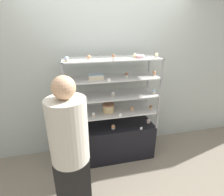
# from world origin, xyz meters

# --- Properties ---
(ground_plane) EXTENTS (20.00, 20.00, 0.00)m
(ground_plane) POSITION_xyz_m (0.00, 0.00, 0.00)
(ground_plane) COLOR gray
(back_wall) EXTENTS (8.00, 0.05, 2.60)m
(back_wall) POSITION_xyz_m (0.00, 0.37, 1.30)
(back_wall) COLOR #A8B2AD
(back_wall) RESTS_ON ground_plane
(display_base) EXTENTS (1.30, 0.44, 0.56)m
(display_base) POSITION_xyz_m (0.00, 0.00, 0.28)
(display_base) COLOR black
(display_base) RESTS_ON ground_plane
(display_riser_lower) EXTENTS (1.30, 0.44, 0.26)m
(display_riser_lower) POSITION_xyz_m (0.00, 0.00, 0.81)
(display_riser_lower) COLOR #99999E
(display_riser_lower) RESTS_ON display_base
(display_riser_middle) EXTENTS (1.30, 0.44, 0.26)m
(display_riser_middle) POSITION_xyz_m (0.00, 0.00, 1.06)
(display_riser_middle) COLOR #99999E
(display_riser_middle) RESTS_ON display_riser_lower
(display_riser_upper) EXTENTS (1.30, 0.44, 0.26)m
(display_riser_upper) POSITION_xyz_m (0.00, 0.00, 1.32)
(display_riser_upper) COLOR #99999E
(display_riser_upper) RESTS_ON display_riser_middle
(display_riser_top) EXTENTS (1.30, 0.44, 0.26)m
(display_riser_top) POSITION_xyz_m (0.00, 0.00, 1.58)
(display_riser_top) COLOR #99999E
(display_riser_top) RESTS_ON display_riser_upper
(layer_cake_centerpiece) EXTENTS (0.17, 0.17, 0.13)m
(layer_cake_centerpiece) POSITION_xyz_m (-0.06, -0.01, 0.88)
(layer_cake_centerpiece) COLOR #DBBC84
(layer_cake_centerpiece) RESTS_ON display_riser_lower
(sheet_cake_frosted) EXTENTS (0.20, 0.14, 0.06)m
(sheet_cake_frosted) POSITION_xyz_m (-0.23, -0.03, 1.37)
(sheet_cake_frosted) COLOR beige
(sheet_cake_frosted) RESTS_ON display_riser_upper
(cupcake_0) EXTENTS (0.06, 0.06, 0.07)m
(cupcake_0) POSITION_xyz_m (-0.60, -0.07, 0.59)
(cupcake_0) COLOR white
(cupcake_0) RESTS_ON display_base
(cupcake_1) EXTENTS (0.06, 0.06, 0.07)m
(cupcake_1) POSITION_xyz_m (-0.00, -0.08, 0.59)
(cupcake_1) COLOR beige
(cupcake_1) RESTS_ON display_base
(cupcake_2) EXTENTS (0.06, 0.06, 0.07)m
(cupcake_2) POSITION_xyz_m (0.59, -0.03, 0.59)
(cupcake_2) COLOR beige
(cupcake_2) RESTS_ON display_base
(price_tag_0) EXTENTS (0.04, 0.00, 0.04)m
(price_tag_0) POSITION_xyz_m (0.40, -0.20, 0.58)
(price_tag_0) COLOR white
(price_tag_0) RESTS_ON display_base
(cupcake_3) EXTENTS (0.05, 0.05, 0.07)m
(cupcake_3) POSITION_xyz_m (-0.60, -0.07, 0.85)
(cupcake_3) COLOR beige
(cupcake_3) RESTS_ON display_riser_lower
(cupcake_4) EXTENTS (0.05, 0.05, 0.07)m
(cupcake_4) POSITION_xyz_m (-0.29, -0.11, 0.85)
(cupcake_4) COLOR #CCB28C
(cupcake_4) RESTS_ON display_riser_lower
(cupcake_5) EXTENTS (0.05, 0.05, 0.07)m
(cupcake_5) POSITION_xyz_m (0.30, -0.06, 0.85)
(cupcake_5) COLOR #CCB28C
(cupcake_5) RESTS_ON display_riser_lower
(cupcake_6) EXTENTS (0.05, 0.05, 0.07)m
(cupcake_6) POSITION_xyz_m (0.59, -0.07, 0.85)
(cupcake_6) COLOR #CCB28C
(cupcake_6) RESTS_ON display_riser_lower
(price_tag_1) EXTENTS (0.04, 0.00, 0.04)m
(price_tag_1) POSITION_xyz_m (0.07, -0.20, 0.84)
(price_tag_1) COLOR white
(price_tag_1) RESTS_ON display_riser_lower
(cupcake_7) EXTENTS (0.05, 0.05, 0.07)m
(cupcake_7) POSITION_xyz_m (-0.59, -0.04, 1.11)
(cupcake_7) COLOR white
(cupcake_7) RESTS_ON display_riser_middle
(cupcake_8) EXTENTS (0.05, 0.05, 0.07)m
(cupcake_8) POSITION_xyz_m (0.00, -0.06, 1.11)
(cupcake_8) COLOR beige
(cupcake_8) RESTS_ON display_riser_middle
(cupcake_9) EXTENTS (0.05, 0.05, 0.07)m
(cupcake_9) POSITION_xyz_m (0.60, -0.09, 1.11)
(cupcake_9) COLOR beige
(cupcake_9) RESTS_ON display_riser_middle
(price_tag_2) EXTENTS (0.04, 0.00, 0.04)m
(price_tag_2) POSITION_xyz_m (0.36, -0.20, 1.10)
(price_tag_2) COLOR white
(price_tag_2) RESTS_ON display_riser_middle
(cupcake_10) EXTENTS (0.05, 0.05, 0.07)m
(cupcake_10) POSITION_xyz_m (-0.59, -0.11, 1.37)
(cupcake_10) COLOR white
(cupcake_10) RESTS_ON display_riser_upper
(cupcake_11) EXTENTS (0.05, 0.05, 0.07)m
(cupcake_11) POSITION_xyz_m (0.19, -0.05, 1.37)
(cupcake_11) COLOR white
(cupcake_11) RESTS_ON display_riser_upper
(cupcake_12) EXTENTS (0.05, 0.05, 0.07)m
(cupcake_12) POSITION_xyz_m (0.61, -0.04, 1.37)
(cupcake_12) COLOR #CCB28C
(cupcake_12) RESTS_ON display_riser_upper
(price_tag_3) EXTENTS (0.04, 0.00, 0.04)m
(price_tag_3) POSITION_xyz_m (-0.09, -0.20, 1.36)
(price_tag_3) COLOR white
(price_tag_3) RESTS_ON display_riser_upper
(cupcake_13) EXTENTS (0.05, 0.05, 0.06)m
(cupcake_13) POSITION_xyz_m (-0.58, -0.11, 1.63)
(cupcake_13) COLOR #CCB28C
(cupcake_13) RESTS_ON display_riser_top
(cupcake_14) EXTENTS (0.05, 0.05, 0.06)m
(cupcake_14) POSITION_xyz_m (-0.31, -0.07, 1.63)
(cupcake_14) COLOR beige
(cupcake_14) RESTS_ON display_riser_top
(cupcake_15) EXTENTS (0.05, 0.05, 0.06)m
(cupcake_15) POSITION_xyz_m (0.01, -0.05, 1.63)
(cupcake_15) COLOR white
(cupcake_15) RESTS_ON display_riser_top
(cupcake_16) EXTENTS (0.05, 0.05, 0.06)m
(cupcake_16) POSITION_xyz_m (0.30, -0.05, 1.63)
(cupcake_16) COLOR #CCB28C
(cupcake_16) RESTS_ON display_riser_top
(cupcake_17) EXTENTS (0.05, 0.05, 0.06)m
(cupcake_17) POSITION_xyz_m (0.61, -0.06, 1.63)
(cupcake_17) COLOR beige
(cupcake_17) RESTS_ON display_riser_top
(price_tag_4) EXTENTS (0.04, 0.00, 0.04)m
(price_tag_4) POSITION_xyz_m (-0.03, -0.20, 1.62)
(price_tag_4) COLOR white
(price_tag_4) RESTS_ON display_riser_top
(donut_glazed) EXTENTS (0.14, 0.14, 0.04)m
(donut_glazed) POSITION_xyz_m (0.37, -0.03, 1.62)
(donut_glazed) COLOR #EFB2BC
(donut_glazed) RESTS_ON display_riser_top
(customer_figure) EXTENTS (0.37, 0.37, 1.60)m
(customer_figure) POSITION_xyz_m (-0.61, -0.81, 0.86)
(customer_figure) COLOR black
(customer_figure) RESTS_ON ground_plane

